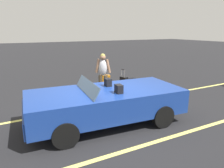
% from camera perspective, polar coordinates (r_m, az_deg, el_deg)
% --- Properties ---
extents(ground_plane, '(80.00, 80.00, 0.00)m').
position_cam_1_polar(ground_plane, '(5.86, -1.59, -10.55)').
color(ground_plane, black).
extents(lot_line_near, '(18.00, 0.12, 0.01)m').
position_cam_1_polar(lot_line_near, '(6.92, -6.16, -6.56)').
color(lot_line_near, '#EAE066').
rests_on(lot_line_near, ground_plane).
extents(lot_line_mid, '(18.00, 0.12, 0.01)m').
position_cam_1_polar(lot_line_mid, '(4.76, 6.40, -17.10)').
color(lot_line_mid, '#EAE066').
rests_on(lot_line_mid, ground_plane).
extents(convertible_car, '(4.26, 2.08, 1.24)m').
position_cam_1_polar(convertible_car, '(5.57, -3.64, -5.41)').
color(convertible_car, navy).
rests_on(convertible_car, ground_plane).
extents(suitcase_large_black, '(0.54, 0.41, 0.74)m').
position_cam_1_polar(suitcase_large_black, '(7.73, 5.26, -1.37)').
color(suitcase_large_black, black).
rests_on(suitcase_large_black, ground_plane).
extents(suitcase_medium_bright, '(0.45, 0.34, 0.89)m').
position_cam_1_polar(suitcase_medium_bright, '(8.94, -1.88, 0.52)').
color(suitcase_medium_bright, orange).
rests_on(suitcase_medium_bright, ground_plane).
extents(suitcase_small_carryon, '(0.27, 0.38, 0.85)m').
position_cam_1_polar(suitcase_small_carryon, '(9.16, 3.26, 0.48)').
color(suitcase_small_carryon, black).
rests_on(suitcase_small_carryon, ground_plane).
extents(duffel_bag, '(0.63, 0.69, 0.34)m').
position_cam_1_polar(duffel_bag, '(8.54, 2.17, -1.23)').
color(duffel_bag, orange).
rests_on(duffel_bag, ground_plane).
extents(traveler_person, '(0.53, 0.44, 1.65)m').
position_cam_1_polar(traveler_person, '(7.84, -2.49, 3.13)').
color(traveler_person, '#4C3F2D').
rests_on(traveler_person, ground_plane).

